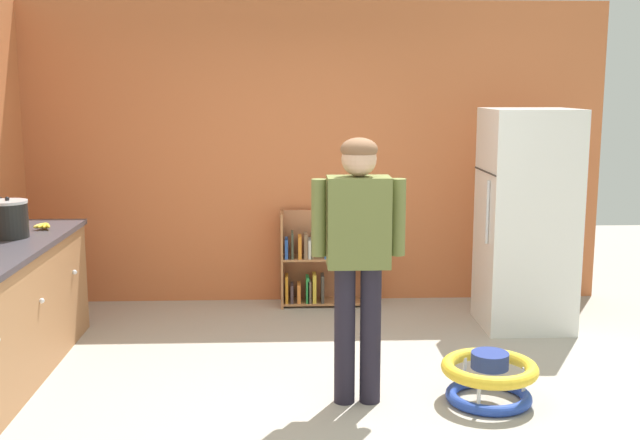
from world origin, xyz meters
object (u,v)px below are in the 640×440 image
at_px(refrigerator, 526,219).
at_px(baby_walker, 489,377).
at_px(green_glass_bottle, 0,217).
at_px(banana_bunch, 44,226).
at_px(standing_person, 358,245).
at_px(bookshelf, 319,264).
at_px(crock_pot, 8,219).

relative_size(refrigerator, baby_walker, 2.95).
bearing_deg(baby_walker, green_glass_bottle, 160.55).
bearing_deg(banana_bunch, green_glass_bottle, -176.57).
bearing_deg(standing_person, bookshelf, 93.82).
xyz_separation_m(bookshelf, standing_person, (0.15, -2.23, 0.64)).
bearing_deg(refrigerator, baby_walker, -113.58).
bearing_deg(banana_bunch, baby_walker, -21.54).
bearing_deg(crock_pot, standing_person, -19.74).
bearing_deg(bookshelf, standing_person, -86.18).
distance_m(bookshelf, banana_bunch, 2.41).
bearing_deg(crock_pot, green_glass_bottle, 118.72).
bearing_deg(crock_pot, baby_walker, -15.47).
height_order(refrigerator, banana_bunch, refrigerator).
distance_m(bookshelf, green_glass_bottle, 2.71).
distance_m(banana_bunch, green_glass_bottle, 0.32).
bearing_deg(crock_pot, banana_bunch, 66.42).
bearing_deg(green_glass_bottle, baby_walker, -19.45).
xyz_separation_m(crock_pot, banana_bunch, (0.14, 0.32, -0.11)).
relative_size(refrigerator, bookshelf, 2.09).
relative_size(bookshelf, baby_walker, 1.41).
distance_m(bookshelf, baby_walker, 2.47).
relative_size(bookshelf, banana_bunch, 5.37).
bearing_deg(baby_walker, bookshelf, 113.31).
height_order(bookshelf, standing_person, standing_person).
relative_size(baby_walker, crock_pot, 2.06).
xyz_separation_m(bookshelf, green_glass_bottle, (-2.41, -1.07, 0.63)).
height_order(bookshelf, green_glass_bottle, green_glass_bottle).
bearing_deg(green_glass_bottle, banana_bunch, 3.43).
xyz_separation_m(baby_walker, green_glass_bottle, (-3.38, 1.19, 0.84)).
relative_size(refrigerator, crock_pot, 6.07).
height_order(standing_person, baby_walker, standing_person).
height_order(refrigerator, standing_person, refrigerator).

